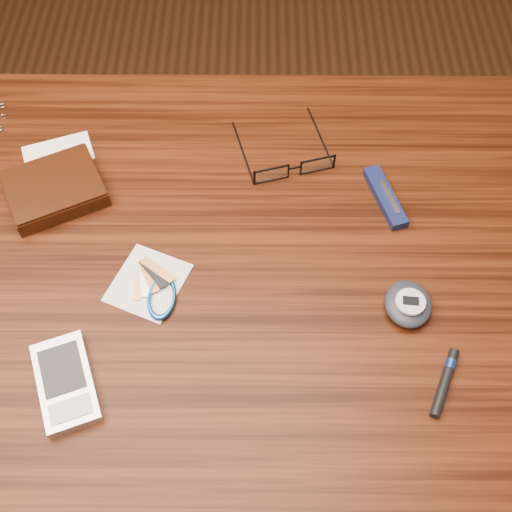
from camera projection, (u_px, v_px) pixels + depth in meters
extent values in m
plane|color=#472814|center=(233.00, 447.00, 1.42)|extent=(3.80, 3.80, 0.00)
cube|color=#371508|center=(215.00, 277.00, 0.80)|extent=(1.00, 0.70, 0.03)
cylinder|color=#4C2814|center=(7.00, 244.00, 1.28)|extent=(0.05, 0.05, 0.71)
cylinder|color=#4C2814|center=(456.00, 246.00, 1.28)|extent=(0.05, 0.05, 0.71)
cube|color=black|center=(55.00, 190.00, 0.84)|extent=(0.15, 0.14, 0.02)
cube|color=black|center=(52.00, 183.00, 0.83)|extent=(0.15, 0.14, 0.00)
cube|color=white|center=(58.00, 153.00, 0.89)|extent=(0.11, 0.08, 0.00)
cube|color=black|center=(271.00, 175.00, 0.85)|extent=(0.05, 0.02, 0.03)
cube|color=silver|center=(271.00, 175.00, 0.85)|extent=(0.04, 0.01, 0.02)
cylinder|color=black|center=(243.00, 152.00, 0.89)|extent=(0.03, 0.11, 0.00)
cube|color=black|center=(317.00, 165.00, 0.86)|extent=(0.05, 0.02, 0.03)
cube|color=silver|center=(317.00, 165.00, 0.86)|extent=(0.04, 0.01, 0.02)
cylinder|color=black|center=(320.00, 136.00, 0.91)|extent=(0.03, 0.11, 0.00)
cube|color=black|center=(295.00, 168.00, 0.86)|extent=(0.02, 0.01, 0.00)
torus|color=#B8B8BD|center=(0.00, 129.00, 0.91)|extent=(0.01, 0.01, 0.00)
torus|color=#B8B8BD|center=(3.00, 117.00, 0.93)|extent=(0.01, 0.01, 0.01)
torus|color=#B8B8BD|center=(2.00, 106.00, 0.94)|extent=(0.01, 0.01, 0.00)
cube|color=#B1B2B6|center=(66.00, 383.00, 0.70)|extent=(0.09, 0.12, 0.01)
cube|color=black|center=(61.00, 369.00, 0.70)|extent=(0.06, 0.07, 0.00)
cube|color=#A6A9AD|center=(70.00, 409.00, 0.68)|extent=(0.05, 0.04, 0.00)
ellipsoid|color=#22262C|center=(408.00, 304.00, 0.75)|extent=(0.06, 0.07, 0.02)
cylinder|color=#AEB2B7|center=(410.00, 302.00, 0.74)|extent=(0.03, 0.03, 0.00)
cube|color=black|center=(411.00, 301.00, 0.74)|extent=(0.02, 0.01, 0.00)
cube|color=silver|center=(148.00, 283.00, 0.78)|extent=(0.11, 0.11, 0.00)
torus|color=#15569F|center=(162.00, 298.00, 0.76)|extent=(0.05, 0.05, 0.01)
cube|color=#AA753C|center=(140.00, 282.00, 0.78)|extent=(0.01, 0.05, 0.00)
cube|color=silver|center=(144.00, 279.00, 0.78)|extent=(0.02, 0.05, 0.00)
cube|color=olive|center=(149.00, 276.00, 0.78)|extent=(0.03, 0.05, 0.00)
cube|color=black|center=(153.00, 273.00, 0.78)|extent=(0.04, 0.04, 0.00)
cube|color=#AA753C|center=(158.00, 270.00, 0.78)|extent=(0.05, 0.04, 0.00)
cube|color=#0C163B|center=(385.00, 197.00, 0.84)|extent=(0.05, 0.10, 0.01)
cube|color=silver|center=(390.00, 196.00, 0.83)|extent=(0.02, 0.05, 0.00)
cylinder|color=black|center=(445.00, 383.00, 0.70)|extent=(0.04, 0.08, 0.01)
cylinder|color=#1F49A0|center=(450.00, 365.00, 0.71)|extent=(0.02, 0.02, 0.01)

